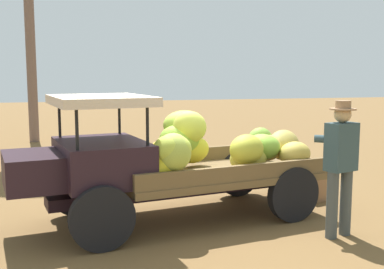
# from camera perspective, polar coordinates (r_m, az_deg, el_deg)

# --- Properties ---
(ground_plane) EXTENTS (60.00, 60.00, 0.00)m
(ground_plane) POSITION_cam_1_polar(r_m,az_deg,el_deg) (7.19, -2.07, -9.94)
(ground_plane) COLOR brown
(truck) EXTENTS (4.62, 2.36, 1.84)m
(truck) POSITION_cam_1_polar(r_m,az_deg,el_deg) (6.80, -2.74, -2.93)
(truck) COLOR black
(truck) RESTS_ON ground
(farmer) EXTENTS (0.54, 0.50, 1.80)m
(farmer) POSITION_cam_1_polar(r_m,az_deg,el_deg) (6.43, 17.48, -2.93)
(farmer) COLOR #444B4B
(farmer) RESTS_ON ground
(wooden_crate) EXTENTS (0.50, 0.58, 0.42)m
(wooden_crate) POSITION_cam_1_polar(r_m,az_deg,el_deg) (8.36, 13.91, -6.18)
(wooden_crate) COLOR #8D6441
(wooden_crate) RESTS_ON ground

